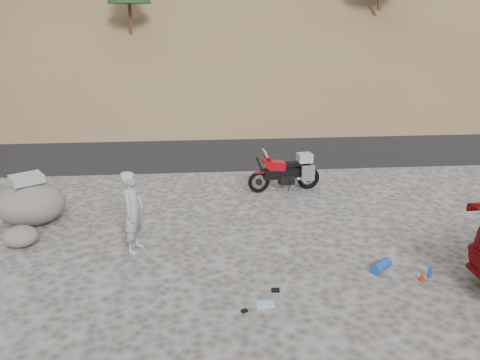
% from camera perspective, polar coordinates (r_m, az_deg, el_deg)
% --- Properties ---
extents(ground, '(140.00, 140.00, 0.00)m').
position_cam_1_polar(ground, '(10.16, 0.84, -8.76)').
color(ground, '#43413E').
rests_on(ground, ground).
extents(road, '(120.00, 7.00, 0.05)m').
position_cam_1_polar(road, '(18.56, -1.87, 4.42)').
color(road, black).
rests_on(road, ground).
extents(motorcycle, '(2.15, 0.80, 1.28)m').
position_cam_1_polar(motorcycle, '(13.49, 5.85, 0.95)').
color(motorcycle, black).
rests_on(motorcycle, ground).
extents(man, '(0.59, 0.75, 1.80)m').
position_cam_1_polar(man, '(10.48, -12.56, -8.34)').
color(man, '#97969C').
rests_on(man, ground).
extents(boulder, '(2.01, 1.88, 1.23)m').
position_cam_1_polar(boulder, '(12.35, -24.18, -2.54)').
color(boulder, '#5E5A50').
rests_on(boulder, ground).
extents(small_rock, '(0.91, 0.86, 0.45)m').
position_cam_1_polar(small_rock, '(11.38, -25.20, -6.24)').
color(small_rock, '#5E5A50').
rests_on(small_rock, ground).
extents(gear_blue_mat, '(0.51, 0.47, 0.20)m').
position_cam_1_polar(gear_blue_mat, '(9.85, 16.83, -9.99)').
color(gear_blue_mat, '#1B42A3').
rests_on(gear_blue_mat, ground).
extents(gear_bottle, '(0.10, 0.10, 0.22)m').
position_cam_1_polar(gear_bottle, '(9.90, 22.15, -10.40)').
color(gear_bottle, '#1B42A3').
rests_on(gear_bottle, ground).
extents(gear_funnel, '(0.14, 0.14, 0.17)m').
position_cam_1_polar(gear_funnel, '(9.76, 21.31, -10.91)').
color(gear_funnel, '#B6170C').
rests_on(gear_funnel, ground).
extents(gear_glove_a, '(0.16, 0.12, 0.04)m').
position_cam_1_polar(gear_glove_a, '(8.86, 4.35, -13.24)').
color(gear_glove_a, black).
rests_on(gear_glove_a, ground).
extents(gear_glove_b, '(0.13, 0.12, 0.03)m').
position_cam_1_polar(gear_glove_b, '(8.31, 0.54, -15.66)').
color(gear_glove_b, black).
rests_on(gear_glove_b, ground).
extents(gear_blue_cloth, '(0.34, 0.27, 0.01)m').
position_cam_1_polar(gear_blue_cloth, '(8.50, 3.12, -14.92)').
color(gear_blue_cloth, '#85ADCE').
rests_on(gear_blue_cloth, ground).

